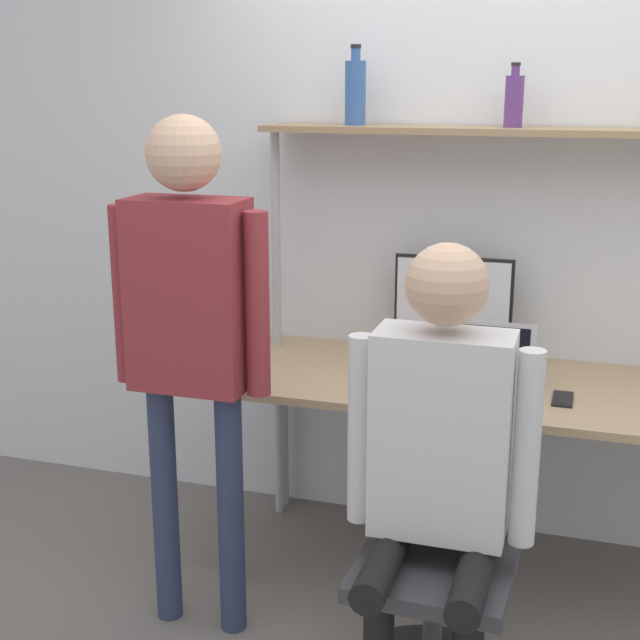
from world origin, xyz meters
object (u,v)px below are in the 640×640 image
object	(u,v)px
person_seated	(439,445)
bottle_purple	(514,100)
cell_phone	(563,399)
office_chair	(436,609)
person_standing	(190,313)
bottle_blue	(355,91)
monitor	(453,305)
laptop	(482,373)

from	to	relation	value
person_seated	bottle_purple	size ratio (longest dim) A/B	6.21
cell_phone	office_chair	world-z (taller)	office_chair
person_standing	bottle_blue	xyz separation A→B (m)	(0.31, 0.86, 0.68)
office_chair	person_standing	size ratio (longest dim) A/B	0.52
person_seated	person_standing	size ratio (longest dim) A/B	0.81
cell_phone	bottle_purple	bearing A→B (deg)	126.55
monitor	laptop	xyz separation A→B (m)	(0.17, -0.35, -0.16)
office_chair	bottle_purple	bearing A→B (deg)	86.51
bottle_blue	cell_phone	bearing A→B (deg)	-22.05
bottle_purple	cell_phone	bearing A→B (deg)	-53.45
person_standing	bottle_purple	xyz separation A→B (m)	(0.91, 0.86, 0.65)
cell_phone	office_chair	distance (m)	0.86
bottle_purple	person_seated	bearing A→B (deg)	-93.41
monitor	laptop	size ratio (longest dim) A/B	1.31
cell_phone	bottle_blue	bearing A→B (deg)	157.95
laptop	office_chair	bearing A→B (deg)	-92.95
monitor	bottle_purple	distance (m)	0.81
monitor	laptop	bearing A→B (deg)	-64.02
person_seated	bottle_blue	size ratio (longest dim) A/B	4.77
cell_phone	office_chair	size ratio (longest dim) A/B	0.16
bottle_blue	person_standing	bearing A→B (deg)	-109.73
office_chair	person_seated	bearing A→B (deg)	-91.48
monitor	bottle_blue	distance (m)	0.91
monitor	cell_phone	xyz separation A→B (m)	(0.45, -0.36, -0.22)
laptop	bottle_purple	distance (m)	1.00
office_chair	bottle_blue	distance (m)	1.90
person_seated	bottle_blue	xyz separation A→B (m)	(-0.54, 1.01, 0.97)
cell_phone	person_seated	distance (m)	0.74
person_seated	person_standing	world-z (taller)	person_standing
cell_phone	bottle_blue	xyz separation A→B (m)	(-0.85, 0.35, 1.03)
monitor	office_chair	xyz separation A→B (m)	(0.14, -0.99, -0.72)
office_chair	person_seated	world-z (taller)	person_seated
person_standing	bottle_purple	bearing A→B (deg)	43.61
monitor	person_seated	bearing A→B (deg)	-82.51
office_chair	bottle_purple	size ratio (longest dim) A/B	3.97
laptop	bottle_blue	distance (m)	1.17
cell_phone	bottle_blue	size ratio (longest dim) A/B	0.50
person_seated	bottle_blue	distance (m)	1.51
laptop	cell_phone	distance (m)	0.29
cell_phone	bottle_purple	distance (m)	1.09
laptop	office_chair	distance (m)	0.85
person_seated	bottle_purple	bearing A→B (deg)	86.59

